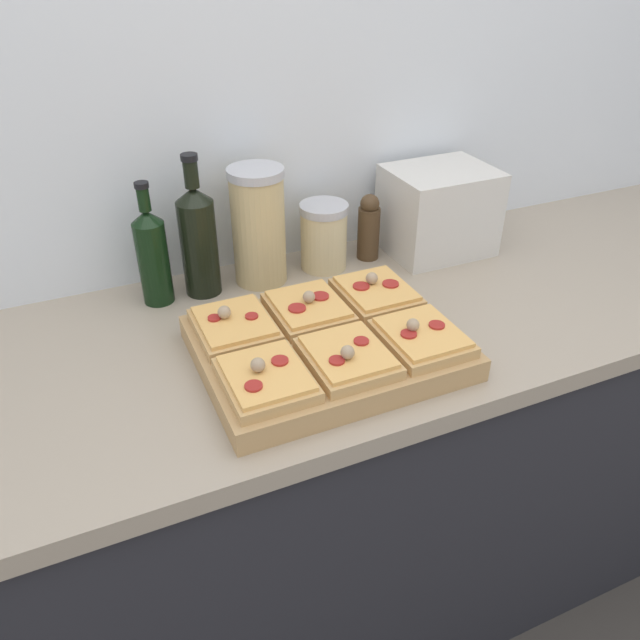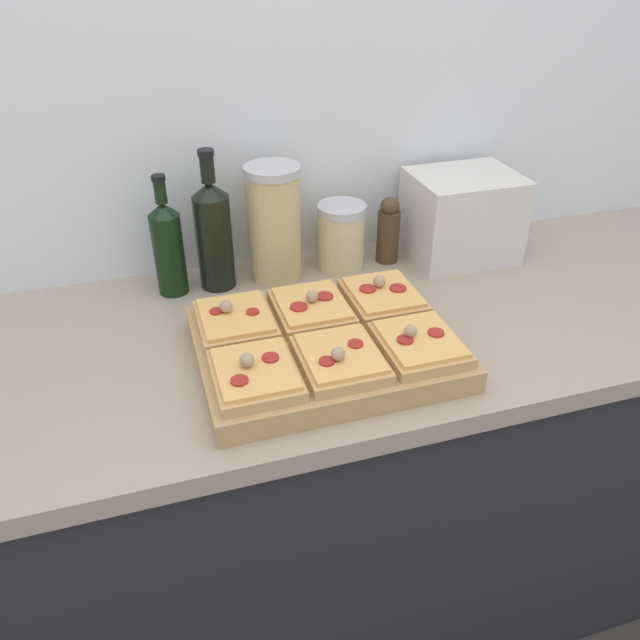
# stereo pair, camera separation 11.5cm
# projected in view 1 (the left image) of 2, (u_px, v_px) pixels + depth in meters

# --- Properties ---
(wall_back) EXTENTS (6.00, 0.06, 2.50)m
(wall_back) POSITION_uv_depth(u_px,v_px,m) (243.00, 106.00, 1.33)
(wall_back) COLOR silver
(wall_back) RESTS_ON ground_plane
(kitchen_counter) EXTENTS (2.63, 0.67, 0.90)m
(kitchen_counter) POSITION_uv_depth(u_px,v_px,m) (311.00, 484.00, 1.49)
(kitchen_counter) COLOR #232328
(kitchen_counter) RESTS_ON ground_plane
(cutting_board) EXTENTS (0.46, 0.36, 0.04)m
(cutting_board) POSITION_uv_depth(u_px,v_px,m) (327.00, 347.00, 1.15)
(cutting_board) COLOR tan
(cutting_board) RESTS_ON kitchen_counter
(pizza_slice_back_left) EXTENTS (0.14, 0.16, 0.05)m
(pizza_slice_back_left) POSITION_uv_depth(u_px,v_px,m) (234.00, 325.00, 1.14)
(pizza_slice_back_left) COLOR tan
(pizza_slice_back_left) RESTS_ON cutting_board
(pizza_slice_back_center) EXTENTS (0.14, 0.16, 0.05)m
(pizza_slice_back_center) POSITION_uv_depth(u_px,v_px,m) (308.00, 308.00, 1.19)
(pizza_slice_back_center) COLOR tan
(pizza_slice_back_center) RESTS_ON cutting_board
(pizza_slice_back_right) EXTENTS (0.14, 0.16, 0.05)m
(pizza_slice_back_right) POSITION_uv_depth(u_px,v_px,m) (376.00, 292.00, 1.25)
(pizza_slice_back_right) COLOR tan
(pizza_slice_back_right) RESTS_ON cutting_board
(pizza_slice_front_left) EXTENTS (0.14, 0.16, 0.05)m
(pizza_slice_front_left) POSITION_uv_depth(u_px,v_px,m) (266.00, 378.00, 1.01)
(pizza_slice_front_left) COLOR tan
(pizza_slice_front_left) RESTS_ON cutting_board
(pizza_slice_front_center) EXTENTS (0.14, 0.16, 0.05)m
(pizza_slice_front_center) POSITION_uv_depth(u_px,v_px,m) (348.00, 357.00, 1.06)
(pizza_slice_front_center) COLOR tan
(pizza_slice_front_center) RESTS_ON cutting_board
(pizza_slice_front_right) EXTENTS (0.14, 0.16, 0.05)m
(pizza_slice_front_right) POSITION_uv_depth(u_px,v_px,m) (422.00, 337.00, 1.11)
(pizza_slice_front_right) COLOR tan
(pizza_slice_front_right) RESTS_ON cutting_board
(olive_oil_bottle) EXTENTS (0.06, 0.06, 0.26)m
(olive_oil_bottle) POSITION_uv_depth(u_px,v_px,m) (153.00, 255.00, 1.28)
(olive_oil_bottle) COLOR black
(olive_oil_bottle) RESTS_ON kitchen_counter
(wine_bottle) EXTENTS (0.08, 0.08, 0.31)m
(wine_bottle) POSITION_uv_depth(u_px,v_px,m) (198.00, 239.00, 1.30)
(wine_bottle) COLOR black
(wine_bottle) RESTS_ON kitchen_counter
(grain_jar_tall) EXTENTS (0.12, 0.12, 0.26)m
(grain_jar_tall) POSITION_uv_depth(u_px,v_px,m) (258.00, 226.00, 1.34)
(grain_jar_tall) COLOR tan
(grain_jar_tall) RESTS_ON kitchen_counter
(grain_jar_short) EXTENTS (0.11, 0.11, 0.15)m
(grain_jar_short) POSITION_uv_depth(u_px,v_px,m) (324.00, 236.00, 1.42)
(grain_jar_short) COLOR beige
(grain_jar_short) RESTS_ON kitchen_counter
(pepper_mill) EXTENTS (0.05, 0.05, 0.16)m
(pepper_mill) POSITION_uv_depth(u_px,v_px,m) (369.00, 227.00, 1.46)
(pepper_mill) COLOR #47331E
(pepper_mill) RESTS_ON kitchen_counter
(toaster_oven) EXTENTS (0.26, 0.20, 0.20)m
(toaster_oven) POSITION_uv_depth(u_px,v_px,m) (438.00, 210.00, 1.49)
(toaster_oven) COLOR beige
(toaster_oven) RESTS_ON kitchen_counter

